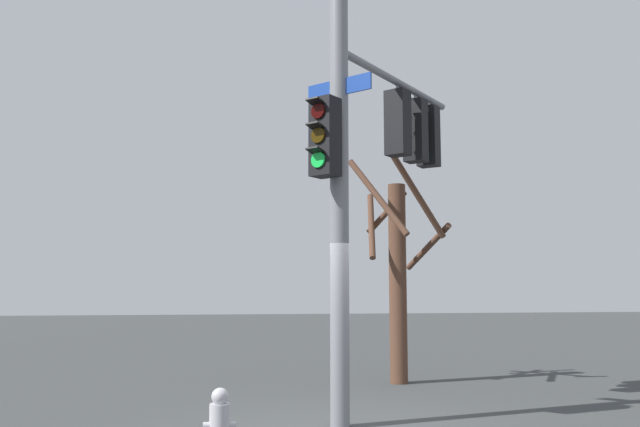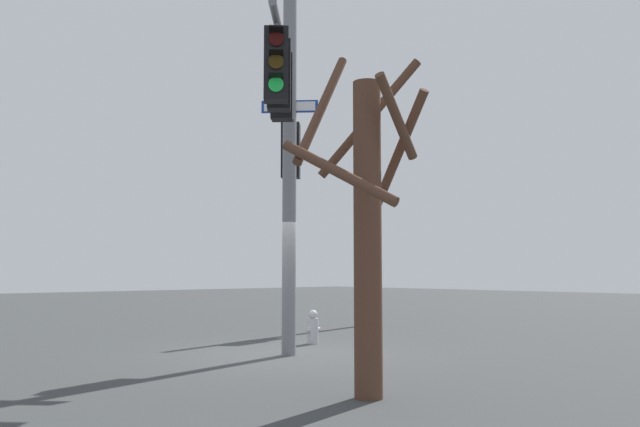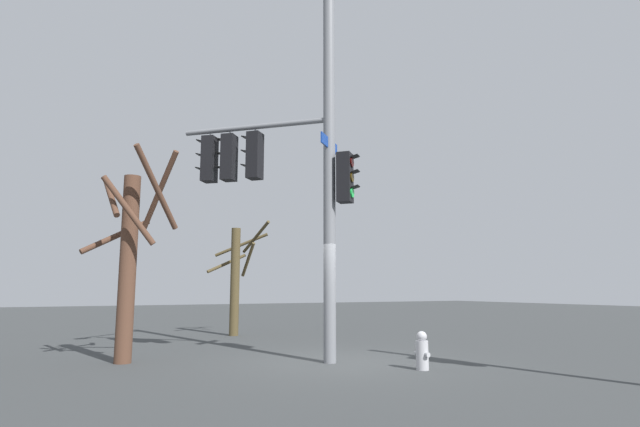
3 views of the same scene
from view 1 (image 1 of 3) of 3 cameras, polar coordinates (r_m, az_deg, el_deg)
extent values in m
cylinder|color=slate|center=(9.64, 1.66, 11.82)|extent=(0.27, 0.27, 9.82)
cylinder|color=slate|center=(11.25, 6.76, 11.27)|extent=(2.59, 2.70, 0.12)
cube|color=black|center=(11.05, 6.79, 7.83)|extent=(0.47, 0.47, 1.10)
cylinder|color=#2F0403|center=(11.28, 7.19, 9.33)|extent=(0.18, 0.18, 0.22)
cube|color=black|center=(11.37, 7.37, 9.82)|extent=(0.26, 0.26, 0.06)
cylinder|color=#352504|center=(11.19, 7.21, 7.65)|extent=(0.18, 0.18, 0.22)
cube|color=black|center=(11.28, 7.39, 8.16)|extent=(0.26, 0.26, 0.06)
cylinder|color=#19D147|center=(11.11, 7.24, 5.95)|extent=(0.18, 0.18, 0.22)
cube|color=black|center=(11.20, 7.42, 6.48)|extent=(0.26, 0.26, 0.06)
cylinder|color=slate|center=(11.22, 6.74, 10.92)|extent=(0.04, 0.04, 0.15)
cube|color=black|center=(11.62, 8.32, 7.13)|extent=(0.47, 0.46, 1.10)
cylinder|color=#2F0403|center=(11.85, 8.61, 8.56)|extent=(0.19, 0.17, 0.22)
cube|color=black|center=(11.95, 8.75, 9.03)|extent=(0.26, 0.26, 0.06)
cylinder|color=#352504|center=(11.77, 8.64, 6.96)|extent=(0.19, 0.17, 0.22)
cube|color=black|center=(11.87, 8.78, 7.45)|extent=(0.26, 0.26, 0.06)
cylinder|color=#19D147|center=(11.70, 8.67, 5.34)|extent=(0.19, 0.17, 0.22)
cube|color=black|center=(11.79, 8.81, 5.85)|extent=(0.26, 0.26, 0.06)
cylinder|color=slate|center=(11.78, 8.27, 10.09)|extent=(0.04, 0.04, 0.15)
cube|color=black|center=(12.08, 9.41, 6.63)|extent=(0.47, 0.46, 1.10)
cylinder|color=#2F0403|center=(12.31, 9.66, 8.01)|extent=(0.19, 0.16, 0.22)
cube|color=black|center=(12.41, 9.77, 8.47)|extent=(0.26, 0.26, 0.06)
cylinder|color=#352504|center=(12.23, 9.69, 6.47)|extent=(0.19, 0.16, 0.22)
cube|color=black|center=(12.32, 9.80, 6.94)|extent=(0.26, 0.26, 0.06)
cylinder|color=#19D147|center=(12.16, 9.72, 4.91)|extent=(0.19, 0.16, 0.22)
cube|color=black|center=(12.25, 9.83, 5.40)|extent=(0.26, 0.26, 0.06)
cylinder|color=slate|center=(12.23, 9.36, 9.48)|extent=(0.04, 0.04, 0.15)
cube|color=black|center=(9.09, 0.46, 6.66)|extent=(0.47, 0.47, 1.10)
cylinder|color=#2F0403|center=(9.05, -0.17, 8.94)|extent=(0.17, 0.18, 0.22)
cube|color=black|center=(9.02, -0.46, 9.78)|extent=(0.26, 0.26, 0.06)
cylinder|color=#352504|center=(8.96, -0.17, 6.85)|extent=(0.17, 0.18, 0.22)
cube|color=black|center=(8.93, -0.46, 7.69)|extent=(0.26, 0.26, 0.06)
cylinder|color=#19D147|center=(8.89, -0.17, 4.72)|extent=(0.17, 0.18, 0.22)
cube|color=black|center=(8.86, -0.46, 5.55)|extent=(0.26, 0.26, 0.06)
cube|color=navy|center=(9.59, 1.66, 10.91)|extent=(0.78, 0.82, 0.24)
cube|color=white|center=(9.60, 1.73, 10.89)|extent=(0.69, 0.73, 0.18)
sphere|color=#B2B2B7|center=(7.94, -8.70, -15.48)|extent=(0.20, 0.20, 0.20)
cylinder|color=#B2B2B7|center=(8.00, -9.80, -17.78)|extent=(0.10, 0.09, 0.09)
cylinder|color=#B2B2B7|center=(8.00, -7.69, -17.81)|extent=(0.10, 0.09, 0.09)
cylinder|color=#523526|center=(13.37, 6.79, -5.97)|extent=(0.36, 0.36, 4.00)
cylinder|color=#523526|center=(12.98, 8.38, 1.77)|extent=(1.37, 0.60, 1.75)
cylinder|color=#523526|center=(13.81, 9.37, -2.92)|extent=(0.54, 1.52, 0.91)
cylinder|color=#523526|center=(13.85, 5.85, 0.13)|extent=(0.95, 0.33, 0.97)
cylinder|color=#523526|center=(12.94, 5.04, 1.48)|extent=(1.03, 1.18, 1.66)
cylinder|color=#523526|center=(13.40, 4.50, -1.05)|extent=(0.35, 1.15, 1.45)
camera|label=2|loc=(20.86, 18.54, -7.07)|focal=36.55mm
camera|label=3|loc=(16.24, -38.57, -6.28)|focal=28.40mm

